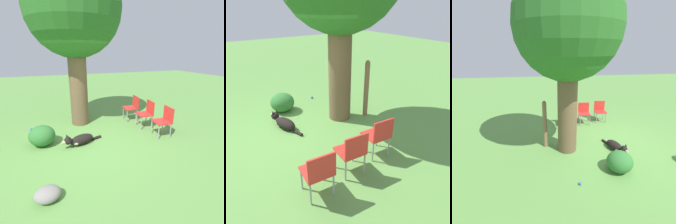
{
  "view_description": "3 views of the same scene",
  "coord_description": "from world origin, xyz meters",
  "views": [
    {
      "loc": [
        -0.91,
        -3.9,
        2.22
      ],
      "look_at": [
        0.81,
        0.84,
        0.49
      ],
      "focal_mm": 28.0,
      "sensor_mm": 36.0,
      "label": 1
    },
    {
      "loc": [
        4.19,
        -1.3,
        2.69
      ],
      "look_at": [
        0.74,
        0.94,
        0.63
      ],
      "focal_mm": 35.0,
      "sensor_mm": 36.0,
      "label": 2
    },
    {
      "loc": [
        -4.58,
        2.25,
        2.84
      ],
      "look_at": [
        0.09,
        1.58,
        1.14
      ],
      "focal_mm": 28.0,
      "sensor_mm": 36.0,
      "label": 3
    }
  ],
  "objects": [
    {
      "name": "red_chair_2",
      "position": [
        1.69,
        1.23,
        0.49
      ],
      "size": [
        0.45,
        0.46,
        0.83
      ],
      "rotation": [
        0.0,
        0.0,
        3.08
      ],
      "color": "red",
      "rests_on": "ground_plane"
    },
    {
      "name": "red_chair_0",
      "position": [
        1.96,
        -0.19,
        0.49
      ],
      "size": [
        0.45,
        0.46,
        0.83
      ],
      "rotation": [
        0.0,
        0.0,
        3.08
      ],
      "color": "red",
      "rests_on": "ground_plane"
    },
    {
      "name": "oak_tree",
      "position": [
        -0.06,
        1.5,
        3.29
      ],
      "size": [
        2.65,
        2.65,
        4.7
      ],
      "color": "brown",
      "rests_on": "ground_plane"
    },
    {
      "name": "dog",
      "position": [
        -0.33,
        0.08,
        0.13
      ],
      "size": [
        1.06,
        0.47,
        0.36
      ],
      "rotation": [
        0.0,
        0.0,
        3.46
      ],
      "color": "black",
      "rests_on": "ground_plane"
    },
    {
      "name": "tennis_ball",
      "position": [
        -1.56,
        1.45,
        0.03
      ],
      "size": [
        0.07,
        0.07,
        0.07
      ],
      "color": "blue",
      "rests_on": "ground_plane"
    },
    {
      "name": "fence_post",
      "position": [
        0.21,
        2.13,
        0.74
      ],
      "size": [
        0.12,
        0.12,
        1.46
      ],
      "color": "#846647",
      "rests_on": "ground_plane"
    },
    {
      "name": "low_shrub",
      "position": [
        -1.21,
        0.39,
        0.25
      ],
      "size": [
        0.64,
        0.64,
        0.51
      ],
      "color": "#337533",
      "rests_on": "ground_plane"
    },
    {
      "name": "ground_plane",
      "position": [
        0.0,
        0.0,
        0.0
      ],
      "size": [
        30.0,
        30.0,
        0.0
      ],
      "primitive_type": "plane",
      "color": "#609947"
    },
    {
      "name": "red_chair_1",
      "position": [
        1.83,
        0.52,
        0.49
      ],
      "size": [
        0.45,
        0.46,
        0.83
      ],
      "rotation": [
        0.0,
        0.0,
        3.08
      ],
      "color": "red",
      "rests_on": "ground_plane"
    }
  ]
}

